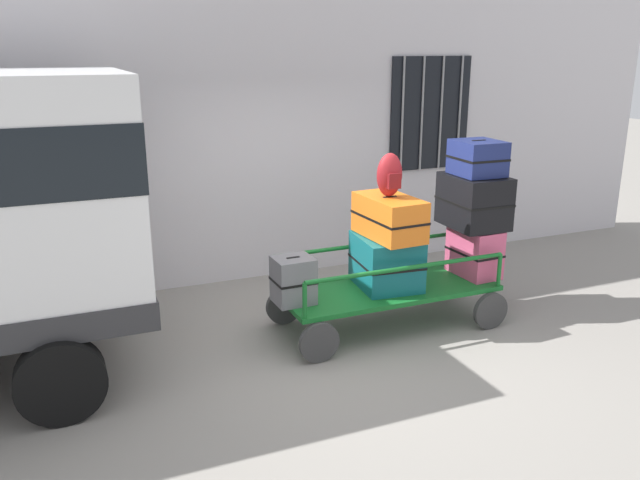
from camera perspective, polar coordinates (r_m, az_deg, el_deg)
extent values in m
plane|color=gray|center=(6.53, 2.35, -9.42)|extent=(40.00, 40.00, 0.00)
cube|color=silver|center=(8.17, -5.04, 14.02)|extent=(12.00, 0.30, 5.00)
cube|color=black|center=(9.04, 9.67, 10.92)|extent=(1.20, 0.04, 1.50)
cylinder|color=gray|center=(8.77, 7.28, 10.86)|extent=(0.03, 0.03, 1.50)
cylinder|color=gray|center=(8.93, 8.98, 10.89)|extent=(0.03, 0.03, 1.50)
cylinder|color=gray|center=(9.09, 10.62, 10.91)|extent=(0.03, 0.03, 1.50)
cylinder|color=gray|center=(9.26, 12.20, 10.92)|extent=(0.03, 0.03, 1.50)
cylinder|color=black|center=(5.59, -21.85, -11.45)|extent=(0.70, 0.22, 0.70)
cube|color=#146023|center=(6.87, 5.92, -4.28)|extent=(2.28, 0.93, 0.05)
cylinder|color=#383838|center=(7.09, 14.77, -6.05)|extent=(0.40, 0.06, 0.40)
cylinder|color=#383838|center=(7.82, 10.50, -3.60)|extent=(0.40, 0.06, 0.40)
cylinder|color=#383838|center=(6.16, -0.07, -9.01)|extent=(0.40, 0.06, 0.40)
cylinder|color=#383838|center=(6.99, -3.17, -5.83)|extent=(0.40, 0.06, 0.40)
cylinder|color=#146023|center=(7.06, 15.50, -2.55)|extent=(0.04, 0.04, 0.34)
cylinder|color=#146023|center=(7.70, 11.65, -0.67)|extent=(0.04, 0.04, 0.34)
cylinder|color=#146023|center=(6.00, -1.35, -5.35)|extent=(0.04, 0.04, 0.34)
cylinder|color=#146023|center=(6.75, -4.01, -2.85)|extent=(0.04, 0.04, 0.34)
cylinder|color=#146023|center=(6.40, 7.84, -2.43)|extent=(2.20, 0.04, 0.04)
cylinder|color=#146023|center=(7.10, 4.37, -0.38)|extent=(2.20, 0.04, 0.04)
cube|color=slate|center=(6.34, -2.36, -3.55)|extent=(0.38, 0.35, 0.46)
cube|color=black|center=(6.34, -2.36, -3.55)|extent=(0.40, 0.36, 0.02)
cube|color=black|center=(6.27, -2.39, -1.62)|extent=(0.13, 0.03, 0.02)
cube|color=#0F5960|center=(6.80, 5.86, -1.88)|extent=(0.65, 0.76, 0.54)
cube|color=black|center=(6.80, 5.86, -1.88)|extent=(0.66, 0.77, 0.02)
cube|color=black|center=(6.72, 5.92, 0.26)|extent=(0.16, 0.05, 0.02)
cube|color=orange|center=(6.63, 6.11, 2.02)|extent=(0.48, 0.83, 0.42)
cube|color=black|center=(6.63, 6.11, 2.02)|extent=(0.50, 0.84, 0.02)
cube|color=black|center=(6.58, 6.17, 3.75)|extent=(0.16, 0.04, 0.02)
cube|color=#CC4C72|center=(7.29, 13.44, -0.99)|extent=(0.39, 0.59, 0.53)
cube|color=black|center=(7.29, 13.44, -0.99)|extent=(0.40, 0.60, 0.02)
cube|color=black|center=(7.22, 13.58, 0.97)|extent=(0.13, 0.04, 0.02)
cube|color=black|center=(7.21, 13.40, 3.36)|extent=(0.56, 0.72, 0.56)
cube|color=black|center=(7.21, 13.40, 3.36)|extent=(0.57, 0.73, 0.02)
cube|color=black|center=(7.15, 13.55, 5.52)|extent=(0.16, 0.03, 0.02)
cube|color=navy|center=(7.11, 13.71, 7.04)|extent=(0.47, 0.52, 0.37)
cube|color=black|center=(7.11, 13.71, 7.04)|extent=(0.48, 0.53, 0.02)
cube|color=black|center=(7.08, 13.81, 8.46)|extent=(0.16, 0.03, 0.02)
ellipsoid|color=maroon|center=(6.53, 6.14, 5.72)|extent=(0.27, 0.19, 0.44)
cube|color=maroon|center=(6.46, 6.53, 5.19)|extent=(0.14, 0.06, 0.15)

